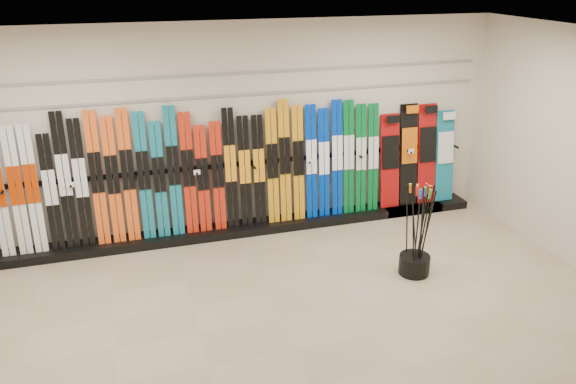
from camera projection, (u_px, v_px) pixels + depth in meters
name	position (u px, v px, depth m)	size (l,w,h in m)	color
floor	(280.00, 319.00, 6.25)	(8.00, 8.00, 0.00)	tan
back_wall	(230.00, 131.00, 7.91)	(8.00, 8.00, 0.00)	beige
ceiling	(278.00, 44.00, 5.12)	(8.00, 8.00, 0.00)	silver
ski_rack_base	(252.00, 227.00, 8.31)	(8.00, 0.40, 0.12)	black
skis	(202.00, 173.00, 7.82)	(5.37, 0.21, 1.84)	silver
snowboards	(418.00, 157.00, 8.79)	(1.27, 0.24, 1.59)	#990C0C
pole_bin	(414.00, 264.00, 7.15)	(0.39, 0.39, 0.25)	black
ski_poles	(419.00, 230.00, 6.97)	(0.35, 0.34, 1.18)	black
slatwall_rail_0	(229.00, 96.00, 7.70)	(7.60, 0.02, 0.03)	gray
slatwall_rail_1	(228.00, 74.00, 7.59)	(7.60, 0.02, 0.03)	gray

